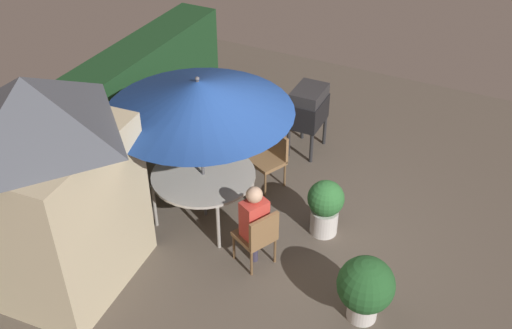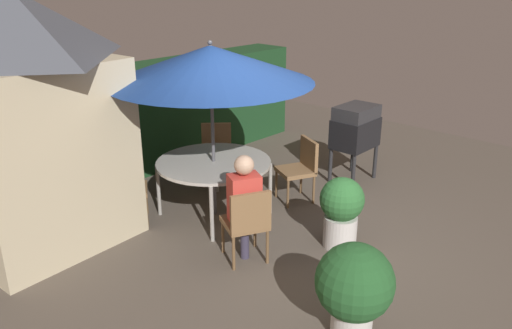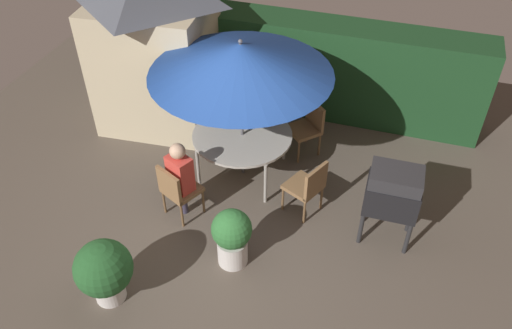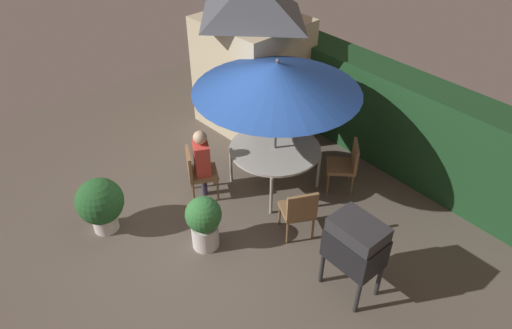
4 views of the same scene
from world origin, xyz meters
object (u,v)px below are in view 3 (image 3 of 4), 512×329
object	(u,v)px
garden_shed	(154,41)
potted_plant_by_grill	(232,236)
patio_umbrella	(241,59)
chair_toward_hedge	(308,125)
person_in_red	(180,172)
potted_plant_by_shed	(104,270)
patio_table	(242,137)
chair_near_shed	(177,189)
chair_toward_house	(201,112)
bbq_grill	(393,192)
chair_far_side	(308,185)

from	to	relation	value
garden_shed	potted_plant_by_grill	world-z (taller)	garden_shed
patio_umbrella	chair_toward_hedge	xyz separation A→B (m)	(0.83, 0.86, -1.52)
garden_shed	person_in_red	distance (m)	2.62
garden_shed	potted_plant_by_shed	distance (m)	4.04
patio_table	chair_toward_hedge	xyz separation A→B (m)	(0.83, 0.86, -0.20)
patio_table	garden_shed	bearing A→B (deg)	150.98
patio_umbrella	patio_table	bearing A→B (deg)	-90.00
chair_near_shed	chair_toward_house	xyz separation A→B (m)	(-0.40, 1.86, 0.00)
chair_toward_house	potted_plant_by_shed	world-z (taller)	potted_plant_by_shed
patio_umbrella	potted_plant_by_grill	bearing A→B (deg)	-75.71
patio_table	chair_toward_hedge	world-z (taller)	chair_toward_hedge
chair_near_shed	person_in_red	world-z (taller)	person_in_red
garden_shed	bbq_grill	size ratio (longest dim) A/B	2.46
garden_shed	person_in_red	size ratio (longest dim) A/B	2.35
person_in_red	chair_far_side	bearing A→B (deg)	17.87
chair_far_side	potted_plant_by_grill	distance (m)	1.39
patio_table	chair_toward_hedge	size ratio (longest dim) A/B	1.68
chair_near_shed	chair_far_side	world-z (taller)	same
chair_far_side	chair_near_shed	bearing A→B (deg)	-160.22
patio_umbrella	bbq_grill	xyz separation A→B (m)	(2.30, -0.69, -1.19)
chair_far_side	potted_plant_by_shed	xyz separation A→B (m)	(-1.99, -2.19, -0.00)
garden_shed	chair_far_side	size ratio (longest dim) A/B	3.29
bbq_grill	person_in_red	xyz separation A→B (m)	(-2.84, -0.41, -0.06)
chair_toward_house	bbq_grill	bearing A→B (deg)	-22.70
potted_plant_by_shed	person_in_red	xyz separation A→B (m)	(0.29, 1.64, 0.26)
chair_toward_house	potted_plant_by_grill	xyz separation A→B (m)	(1.42, -2.42, -0.03)
bbq_grill	chair_near_shed	size ratio (longest dim) A/B	1.33
bbq_grill	chair_toward_hedge	bearing A→B (deg)	133.62
bbq_grill	potted_plant_by_grill	size ratio (longest dim) A/B	1.37
person_in_red	bbq_grill	bearing A→B (deg)	8.13
bbq_grill	person_in_red	distance (m)	2.87
potted_plant_by_grill	patio_umbrella	bearing A→B (deg)	104.29
patio_umbrella	person_in_red	size ratio (longest dim) A/B	2.05
chair_far_side	chair_toward_hedge	size ratio (longest dim) A/B	1.00
bbq_grill	potted_plant_by_shed	bearing A→B (deg)	-146.83
chair_near_shed	patio_umbrella	bearing A→B (deg)	63.86
patio_table	potted_plant_by_shed	xyz separation A→B (m)	(-0.82, -2.73, -0.20)
chair_far_side	chair_toward_hedge	distance (m)	1.44
garden_shed	patio_umbrella	distance (m)	2.21
garden_shed	patio_table	distance (m)	2.28
patio_umbrella	bbq_grill	world-z (taller)	patio_umbrella
chair_toward_hedge	patio_table	bearing A→B (deg)	-134.10
patio_umbrella	bbq_grill	bearing A→B (deg)	-16.57
chair_toward_hedge	potted_plant_by_grill	world-z (taller)	chair_toward_hedge
chair_far_side	potted_plant_by_grill	size ratio (longest dim) A/B	1.03
patio_table	chair_far_side	xyz separation A→B (m)	(1.16, -0.54, -0.20)
patio_umbrella	chair_near_shed	bearing A→B (deg)	-116.14
patio_table	chair_toward_house	xyz separation A→B (m)	(-0.98, 0.69, -0.20)
bbq_grill	potted_plant_by_shed	world-z (taller)	bbq_grill
patio_umbrella	chair_toward_hedge	world-z (taller)	patio_umbrella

